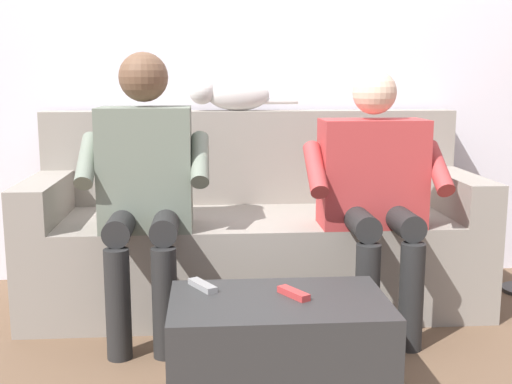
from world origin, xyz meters
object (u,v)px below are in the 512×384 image
at_px(remote_red, 293,293).
at_px(cat_on_backrest, 228,94).
at_px(remote_gray, 202,286).
at_px(couch, 255,238).
at_px(person_left_seated, 375,184).
at_px(coffee_table, 279,353).
at_px(person_right_seated, 145,176).

bearing_deg(remote_red, cat_on_backrest, 156.18).
bearing_deg(cat_on_backrest, remote_gray, 83.58).
xyz_separation_m(remote_gray, remote_red, (-0.30, 0.11, 0.00)).
distance_m(couch, remote_gray, 0.97).
bearing_deg(couch, person_left_seated, 142.01).
xyz_separation_m(coffee_table, person_left_seated, (-0.49, -0.68, 0.45)).
bearing_deg(cat_on_backrest, remote_red, 97.25).
bearing_deg(remote_red, person_right_seated, -172.97).
height_order(person_left_seated, remote_red, person_left_seated).
bearing_deg(remote_red, couch, 151.71).
bearing_deg(coffee_table, person_right_seated, -55.37).
bearing_deg(couch, person_right_seated, 35.59).
relative_size(coffee_table, cat_on_backrest, 1.27).
relative_size(remote_gray, remote_red, 1.07).
height_order(person_right_seated, remote_red, person_right_seated).
distance_m(person_right_seated, remote_gray, 0.70).
bearing_deg(cat_on_backrest, person_right_seated, 58.56).
height_order(person_right_seated, remote_gray, person_right_seated).
bearing_deg(person_right_seated, remote_gray, 112.37).
bearing_deg(coffee_table, remote_gray, -26.74).
distance_m(couch, coffee_table, 1.07).
bearing_deg(remote_gray, coffee_table, -146.53).
bearing_deg(person_right_seated, person_left_seated, 178.13).
xyz_separation_m(couch, person_left_seated, (-0.49, 0.38, 0.33)).
distance_m(cat_on_backrest, remote_gray, 1.36).
bearing_deg(couch, coffee_table, 90.00).
bearing_deg(couch, cat_on_backrest, -66.30).
height_order(couch, person_left_seated, person_left_seated).
bearing_deg(remote_gray, person_left_seated, -83.08).
bearing_deg(person_right_seated, cat_on_backrest, -121.44).
distance_m(coffee_table, person_left_seated, 0.95).
bearing_deg(person_right_seated, couch, -144.41).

